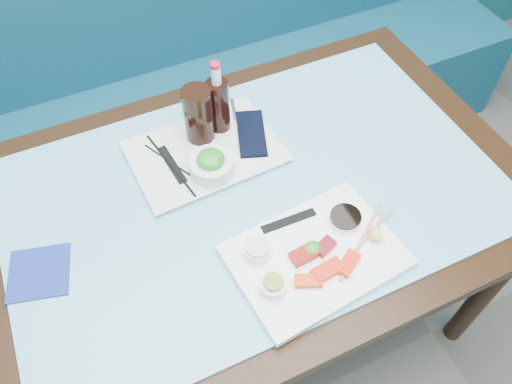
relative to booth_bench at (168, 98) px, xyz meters
name	(u,v)px	position (x,y,z in m)	size (l,w,h in m)	color
booth_bench	(168,98)	(0.00, 0.00, 0.00)	(3.00, 0.56, 1.17)	navy
dining_table	(254,211)	(0.00, -0.84, 0.29)	(1.40, 0.90, 0.75)	black
glass_top	(254,191)	(0.00, -0.84, 0.38)	(1.22, 0.76, 0.01)	#69B4D2
sashimi_plate	(315,256)	(0.04, -1.08, 0.39)	(0.37, 0.27, 0.02)	white
salmon_left	(308,281)	(-0.01, -1.13, 0.41)	(0.06, 0.03, 0.01)	#E23A09
salmon_mid	(327,270)	(0.04, -1.13, 0.41)	(0.07, 0.03, 0.02)	red
salmon_right	(348,264)	(0.09, -1.13, 0.41)	(0.06, 0.03, 0.02)	#FF1F0A
tuna_left	(303,255)	(0.01, -1.07, 0.41)	(0.06, 0.04, 0.02)	maroon
tuna_right	(325,246)	(0.07, -1.07, 0.41)	(0.05, 0.03, 0.02)	maroon
seaweed_garnish	(312,249)	(0.04, -1.07, 0.41)	(0.04, 0.04, 0.02)	#337D1C
ramekin_wasabi	(273,286)	(-0.08, -1.11, 0.41)	(0.06, 0.06, 0.03)	white
wasabi_fill	(273,282)	(-0.08, -1.11, 0.43)	(0.04, 0.04, 0.01)	olive
ramekin_ginger	(257,251)	(-0.08, -1.02, 0.41)	(0.06, 0.06, 0.03)	white
ginger_fill	(257,247)	(-0.08, -1.02, 0.43)	(0.05, 0.05, 0.01)	beige
soy_dish	(345,219)	(0.15, -1.03, 0.41)	(0.08, 0.08, 0.02)	white
soy_fill	(346,216)	(0.15, -1.03, 0.42)	(0.07, 0.07, 0.01)	black
lemon_wedge	(379,237)	(0.19, -1.11, 0.42)	(0.04, 0.04, 0.03)	#FBE876
chopstick_sleeve	(289,221)	(0.03, -0.97, 0.40)	(0.14, 0.02, 0.00)	black
wooden_chopstick_a	(361,241)	(0.15, -1.09, 0.41)	(0.01, 0.01, 0.24)	tan
wooden_chopstick_b	(365,239)	(0.16, -1.09, 0.41)	(0.01, 0.01, 0.24)	tan
serving_tray	(205,153)	(-0.07, -0.68, 0.39)	(0.34, 0.26, 0.01)	white
paper_placemat	(205,151)	(-0.07, -0.68, 0.40)	(0.38, 0.27, 0.00)	silver
seaweed_bowl	(211,166)	(-0.08, -0.75, 0.42)	(0.11, 0.11, 0.05)	white
seaweed_salad	(211,159)	(-0.08, -0.75, 0.45)	(0.07, 0.07, 0.04)	#218D20
cola_glass	(198,115)	(-0.06, -0.62, 0.48)	(0.08, 0.08, 0.16)	black
navy_pouch	(251,134)	(0.07, -0.68, 0.40)	(0.07, 0.17, 0.01)	black
fork	(234,110)	(0.06, -0.57, 0.40)	(0.01, 0.01, 0.09)	white
black_chopstick_a	(171,165)	(-0.17, -0.69, 0.40)	(0.01, 0.01, 0.25)	black
black_chopstick_b	(173,164)	(-0.16, -0.69, 0.40)	(0.01, 0.01, 0.21)	black
tray_sleeve	(172,165)	(-0.16, -0.69, 0.40)	(0.02, 0.14, 0.00)	black
cola_bottle_body	(219,108)	(0.00, -0.61, 0.47)	(0.06, 0.06, 0.17)	black
cola_bottle_neck	(216,75)	(0.00, -0.61, 0.58)	(0.03, 0.03, 0.05)	white
cola_bottle_cap	(215,65)	(0.00, -0.61, 0.61)	(0.03, 0.03, 0.01)	red
blue_napkin	(39,273)	(-0.53, -0.85, 0.39)	(0.13, 0.13, 0.01)	navy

